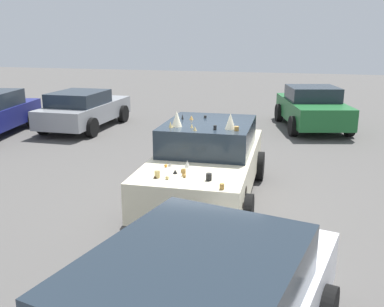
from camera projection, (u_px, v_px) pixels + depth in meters
The scene contains 4 objects.
ground_plane at pixel (206, 197), 8.74m from camera, with size 60.00×60.00×0.00m, color #514F4C.
art_car_decorated at pixel (207, 161), 8.57m from camera, with size 4.45×2.19×1.81m.
parked_sedan_behind_right at pixel (84, 109), 14.97m from camera, with size 4.11×1.97×1.32m.
parked_sedan_row_back_center at pixel (312, 108), 15.00m from camera, with size 4.31×2.73×1.45m.
Camera 1 is at (-7.99, -1.76, 3.19)m, focal length 40.30 mm.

